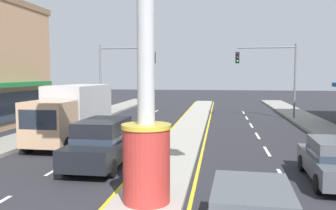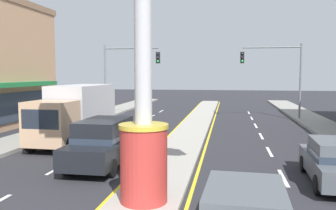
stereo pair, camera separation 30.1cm
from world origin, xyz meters
name	(u,v)px [view 2 (the right image)]	position (x,y,z in m)	size (l,w,h in m)	color
median_strip	(190,133)	(0.00, 18.00, 0.07)	(2.07, 52.00, 0.14)	#A39E93
sidewalk_left	(41,134)	(-8.94, 16.00, 0.09)	(2.61, 60.00, 0.18)	gray
lane_markings	(188,138)	(0.00, 16.65, 0.00)	(8.81, 52.00, 0.01)	silver
district_sign	(143,67)	(0.00, 5.67, 3.94)	(7.00, 1.40, 8.14)	#B7332D
traffic_light_left_side	(125,68)	(-6.27, 25.06, 4.25)	(4.86, 0.46, 6.20)	slate
traffic_light_right_side	(278,68)	(6.27, 25.96, 4.25)	(4.86, 0.46, 6.20)	slate
sedan_near_right_lane	(336,161)	(5.98, 8.75, 0.79)	(1.97, 4.37, 1.53)	#4C5156
suv_near_left_lane	(103,142)	(-2.68, 9.74, 0.98)	(1.99, 4.61, 1.90)	black
box_truck_mid_left_lane	(76,111)	(-5.94, 14.39, 1.69)	(2.37, 6.95, 3.12)	tan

